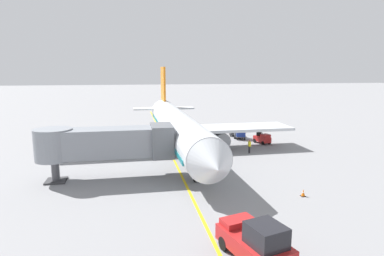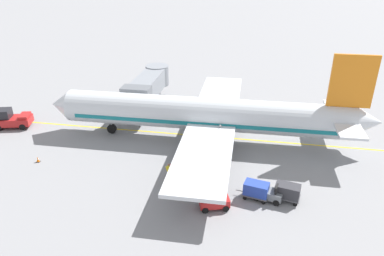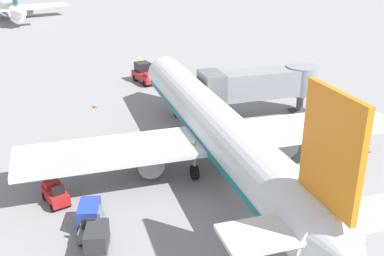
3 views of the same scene
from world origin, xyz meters
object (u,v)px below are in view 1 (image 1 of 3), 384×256
object	(u,v)px
pushback_tractor	(256,241)
safety_cone_nose_left	(303,193)
jet_bridge	(106,143)
baggage_tug_trailing	(263,139)
baggage_tug_lead	(238,133)
parked_airliner	(177,127)
ground_crew_wing_walker	(249,145)
baggage_cart_front	(240,133)
baggage_cart_second_in_train	(234,130)

from	to	relation	value
pushback_tractor	safety_cone_nose_left	xyz separation A→B (m)	(-7.16, -7.82, -0.81)
jet_bridge	baggage_tug_trailing	bearing A→B (deg)	-150.43
baggage_tug_trailing	safety_cone_nose_left	bearing A→B (deg)	77.02
baggage_tug_trailing	safety_cone_nose_left	size ratio (longest dim) A/B	4.65
baggage_tug_lead	parked_airliner	bearing A→B (deg)	33.49
parked_airliner	baggage_tug_lead	bearing A→B (deg)	-146.51
baggage_tug_lead	jet_bridge	bearing A→B (deg)	41.30
ground_crew_wing_walker	safety_cone_nose_left	xyz separation A→B (m)	(0.68, 14.17, -0.66)
baggage_cart_front	ground_crew_wing_walker	world-z (taller)	ground_crew_wing_walker
parked_airliner	baggage_cart_front	bearing A→B (deg)	-150.47
baggage_cart_front	baggage_cart_second_in_train	world-z (taller)	same
ground_crew_wing_walker	safety_cone_nose_left	size ratio (longest dim) A/B	2.86
baggage_cart_second_in_train	safety_cone_nose_left	size ratio (longest dim) A/B	5.05
baggage_tug_trailing	safety_cone_nose_left	distance (m)	19.34
baggage_tug_trailing	baggage_cart_front	size ratio (longest dim) A/B	0.92
baggage_tug_trailing	safety_cone_nose_left	world-z (taller)	baggage_tug_trailing
pushback_tractor	safety_cone_nose_left	size ratio (longest dim) A/B	8.17
jet_bridge	pushback_tractor	size ratio (longest dim) A/B	2.57
parked_airliner	baggage_tug_lead	distance (m)	12.55
jet_bridge	pushback_tractor	world-z (taller)	jet_bridge
safety_cone_nose_left	baggage_cart_second_in_train	bearing A→B (deg)	-94.86
baggage_cart_front	baggage_cart_second_in_train	distance (m)	2.68
pushback_tractor	baggage_cart_second_in_train	size ratio (longest dim) A/B	1.62
pushback_tractor	baggage_tug_lead	bearing A→B (deg)	-106.87
baggage_tug_trailing	ground_crew_wing_walker	distance (m)	5.94
pushback_tractor	baggage_tug_lead	distance (m)	32.52
baggage_tug_lead	baggage_cart_second_in_train	size ratio (longest dim) A/B	0.91
parked_airliner	pushback_tractor	xyz separation A→B (m)	(-0.82, 24.33, -2.09)
baggage_tug_lead	baggage_cart_front	world-z (taller)	baggage_tug_lead
baggage_tug_trailing	ground_crew_wing_walker	bearing A→B (deg)	51.92
jet_bridge	ground_crew_wing_walker	bearing A→B (deg)	-157.71
baggage_cart_front	ground_crew_wing_walker	bearing A→B (deg)	78.66
parked_airliner	baggage_tug_lead	size ratio (longest dim) A/B	13.71
jet_bridge	baggage_tug_lead	bearing A→B (deg)	-138.70
baggage_cart_front	jet_bridge	bearing A→B (deg)	39.48
baggage_cart_front	baggage_tug_trailing	bearing A→B (deg)	119.94
jet_bridge	ground_crew_wing_walker	distance (m)	18.00
parked_airliner	baggage_tug_trailing	world-z (taller)	parked_airliner
pushback_tractor	baggage_cart_second_in_train	distance (m)	34.12
pushback_tractor	baggage_tug_trailing	xyz separation A→B (m)	(-11.50, -26.66, -0.39)
baggage_tug_trailing	baggage_cart_second_in_train	bearing A→B (deg)	-70.26
baggage_tug_trailing	baggage_cart_front	world-z (taller)	baggage_tug_trailing
pushback_tractor	ground_crew_wing_walker	distance (m)	23.34
baggage_tug_lead	baggage_cart_second_in_train	world-z (taller)	baggage_tug_lead
baggage_tug_lead	ground_crew_wing_walker	bearing A→B (deg)	80.09
parked_airliner	jet_bridge	bearing A→B (deg)	49.30
jet_bridge	baggage_cart_second_in_train	xyz separation A→B (m)	(-17.93, -17.61, -2.50)
baggage_tug_lead	safety_cone_nose_left	distance (m)	23.41
pushback_tractor	safety_cone_nose_left	world-z (taller)	pushback_tractor
baggage_cart_second_in_train	safety_cone_nose_left	xyz separation A→B (m)	(2.13, 25.01, -0.66)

